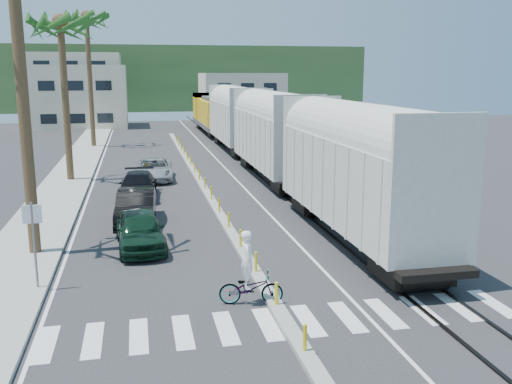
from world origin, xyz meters
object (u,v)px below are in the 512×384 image
car_second (136,207)px  cyclist (250,281)px  car_lead (140,230)px  street_sign (33,233)px

car_second → cyclist: (3.40, -10.46, -0.07)m
car_second → cyclist: cyclist is taller
car_lead → cyclist: 7.31m
street_sign → cyclist: bearing=-20.4°
car_second → cyclist: 11.00m
street_sign → car_lead: (3.35, 4.09, -1.19)m
street_sign → car_second: bearing=68.1°
car_lead → car_second: (-0.14, 3.91, 0.03)m
car_second → cyclist: size_ratio=2.13×
street_sign → car_second: 8.70m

